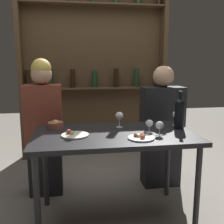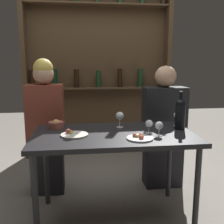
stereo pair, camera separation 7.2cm
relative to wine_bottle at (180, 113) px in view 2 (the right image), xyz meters
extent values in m
plane|color=gray|center=(-0.57, -0.06, -0.88)|extent=(10.00, 10.00, 0.00)
cube|color=black|center=(-0.57, -0.06, -0.16)|extent=(1.28, 0.73, 0.04)
cylinder|color=#2D2D30|center=(-1.15, -0.36, -0.53)|extent=(0.04, 0.04, 0.71)
cylinder|color=#2D2D30|center=(0.01, -0.36, -0.53)|extent=(0.04, 0.04, 0.71)
cylinder|color=#2D2D30|center=(-1.15, 0.25, -0.53)|extent=(0.04, 0.04, 0.71)
cylinder|color=#2D2D30|center=(0.01, 0.25, -0.53)|extent=(0.04, 0.04, 0.71)
cube|color=#4C3823|center=(-0.57, 1.65, 0.21)|extent=(1.94, 0.02, 2.19)
cube|color=#4C3823|center=(-1.54, 1.55, 0.21)|extent=(0.06, 0.18, 2.19)
cube|color=#4C3823|center=(0.40, 1.55, 0.21)|extent=(0.06, 0.18, 2.19)
cube|color=#4C3823|center=(-0.57, 1.55, 0.07)|extent=(1.86, 0.18, 0.02)
cylinder|color=black|center=(-1.45, 1.54, 0.20)|extent=(0.07, 0.07, 0.24)
cylinder|color=black|center=(-1.15, 1.54, 0.20)|extent=(0.07, 0.07, 0.25)
cylinder|color=black|center=(-0.86, 1.54, 0.20)|extent=(0.07, 0.07, 0.25)
cylinder|color=#19381E|center=(-0.57, 1.56, 0.19)|extent=(0.07, 0.07, 0.23)
cylinder|color=black|center=(-0.27, 1.55, 0.20)|extent=(0.07, 0.07, 0.25)
cylinder|color=#19381E|center=(0.02, 1.56, 0.20)|extent=(0.07, 0.07, 0.25)
cylinder|color=black|center=(0.32, 1.56, 0.19)|extent=(0.07, 0.07, 0.22)
cube|color=#4C3823|center=(-0.57, 1.55, 1.16)|extent=(1.86, 0.18, 0.02)
cylinder|color=black|center=(0.00, 0.00, -0.03)|extent=(0.08, 0.08, 0.21)
sphere|color=black|center=(0.00, 0.00, 0.07)|extent=(0.08, 0.08, 0.08)
cylinder|color=black|center=(0.00, 0.00, 0.12)|extent=(0.03, 0.03, 0.10)
cylinder|color=black|center=(0.00, 0.00, 0.17)|extent=(0.03, 0.03, 0.01)
cylinder|color=silver|center=(-0.49, 0.12, -0.14)|extent=(0.06, 0.06, 0.00)
cylinder|color=silver|center=(-0.49, 0.12, -0.10)|extent=(0.01, 0.01, 0.08)
sphere|color=silver|center=(-0.49, 0.12, -0.04)|extent=(0.07, 0.07, 0.07)
cylinder|color=silver|center=(-0.29, -0.10, -0.14)|extent=(0.06, 0.06, 0.00)
cylinder|color=silver|center=(-0.29, -0.10, -0.11)|extent=(0.01, 0.01, 0.06)
sphere|color=silver|center=(-0.29, -0.10, -0.06)|extent=(0.06, 0.06, 0.06)
cylinder|color=silver|center=(-0.23, -0.17, -0.14)|extent=(0.06, 0.06, 0.00)
cylinder|color=silver|center=(-0.23, -0.17, -0.11)|extent=(0.01, 0.01, 0.06)
sphere|color=silver|center=(-0.23, -0.17, -0.06)|extent=(0.06, 0.06, 0.06)
cylinder|color=silver|center=(0.02, 0.11, -0.14)|extent=(0.06, 0.06, 0.00)
cylinder|color=silver|center=(0.02, 0.11, -0.10)|extent=(0.01, 0.01, 0.08)
sphere|color=silver|center=(0.02, 0.11, -0.04)|extent=(0.06, 0.06, 0.06)
cylinder|color=silver|center=(-0.88, -0.09, -0.13)|extent=(0.21, 0.21, 0.01)
sphere|color=#99B256|center=(-0.90, -0.09, -0.12)|extent=(0.03, 0.03, 0.03)
sphere|color=gold|center=(-0.90, -0.06, -0.12)|extent=(0.03, 0.03, 0.03)
sphere|color=#B74C3D|center=(-0.92, -0.06, -0.12)|extent=(0.04, 0.04, 0.04)
cylinder|color=white|center=(-0.40, -0.25, -0.13)|extent=(0.20, 0.20, 0.01)
sphere|color=#B74C3D|center=(-0.43, -0.22, -0.12)|extent=(0.03, 0.03, 0.03)
sphere|color=#C67038|center=(-0.39, -0.23, -0.12)|extent=(0.04, 0.04, 0.04)
sphere|color=#99B256|center=(-0.42, -0.24, -0.12)|extent=(0.03, 0.03, 0.03)
sphere|color=#B74C3D|center=(-0.39, -0.28, -0.12)|extent=(0.04, 0.04, 0.04)
sphere|color=#B74C3D|center=(-0.40, -0.29, -0.12)|extent=(0.03, 0.03, 0.03)
cylinder|color=#995142|center=(-1.03, 0.17, -0.11)|extent=(0.13, 0.13, 0.06)
sphere|color=gold|center=(-1.03, 0.17, -0.09)|extent=(0.06, 0.06, 0.06)
cube|color=#26262B|center=(-1.16, 0.50, -0.66)|extent=(0.32, 0.22, 0.45)
cube|color=brown|center=(-1.16, 0.50, -0.11)|extent=(0.35, 0.22, 0.64)
sphere|color=tan|center=(-1.16, 0.50, 0.30)|extent=(0.20, 0.20, 0.20)
sphere|color=gold|center=(-1.16, 0.50, 0.36)|extent=(0.19, 0.19, 0.19)
cube|color=#26262B|center=(0.03, 0.50, -0.66)|extent=(0.38, 0.22, 0.45)
cube|color=black|center=(0.03, 0.50, -0.13)|extent=(0.43, 0.22, 0.60)
sphere|color=tan|center=(0.03, 0.50, 0.27)|extent=(0.21, 0.21, 0.21)
camera|label=1|loc=(-0.90, -2.04, 0.41)|focal=42.00mm
camera|label=2|loc=(-0.83, -2.05, 0.41)|focal=42.00mm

